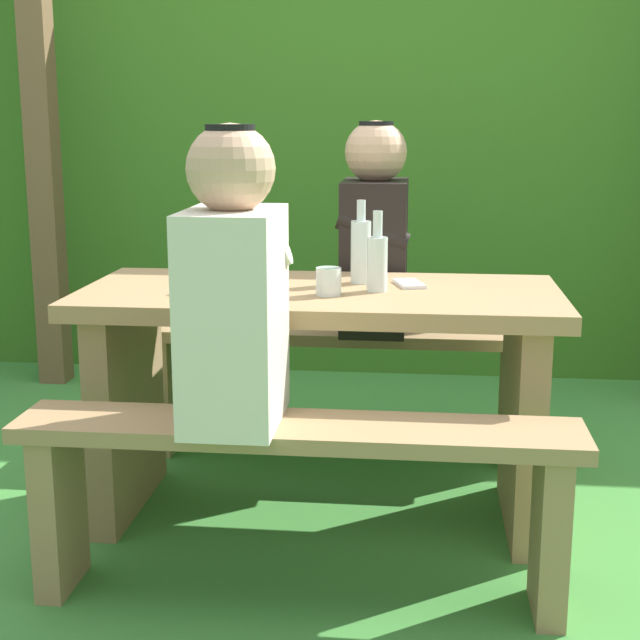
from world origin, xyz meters
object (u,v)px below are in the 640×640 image
bench_near (297,475)px  bench_far (336,366)px  person_black_coat (375,236)px  bottle_left (262,252)px  bottle_center (361,250)px  cell_phone (409,284)px  drinking_glass (328,281)px  person_white_shirt (234,288)px  bottle_right (377,261)px  picnic_table (320,363)px

bench_near → bench_far: (0.00, 1.04, 0.00)m
person_black_coat → bottle_left: (-0.31, -0.49, 0.01)m
bench_near → bench_far: 1.04m
bottle_center → cell_phone: bottle_center is taller
bottle_left → bottle_center: 0.30m
person_black_coat → drinking_glass: size_ratio=9.14×
person_black_coat → bottle_center: bearing=-93.1°
bench_near → person_white_shirt: (-0.15, 0.00, 0.47)m
person_white_shirt → cell_phone: bearing=55.9°
bench_near → bottle_right: bearing=71.6°
picnic_table → drinking_glass: 0.28m
picnic_table → bottle_right: bearing=-5.5°
picnic_table → person_white_shirt: bearing=-106.4°
bottle_right → cell_phone: size_ratio=1.66×
bench_far → bottle_right: size_ratio=6.01×
person_black_coat → bottle_right: bearing=-86.3°
bench_near → bottle_center: size_ratio=5.57×
drinking_glass → person_white_shirt: bearing=-113.6°
bottle_right → bottle_center: size_ratio=0.93×
bench_far → bottle_left: 0.71m
bench_far → bottle_center: bearing=-74.6°
bench_near → bench_far: size_ratio=1.00×
bottle_left → picnic_table: bearing=-8.1°
bench_far → person_white_shirt: person_white_shirt is taller
bench_near → person_white_shirt: bearing=178.8°
picnic_table → bench_far: (0.00, 0.52, -0.15)m
picnic_table → drinking_glass: bearing=-69.4°
bottle_left → cell_phone: (0.43, 0.07, -0.10)m
bottle_left → cell_phone: bottle_left is taller
drinking_glass → bottle_right: (0.13, 0.07, 0.05)m
person_black_coat → cell_phone: 0.45m
drinking_glass → bench_far: bearing=93.2°
picnic_table → bottle_center: bottle_center is taller
picnic_table → bottle_center: bearing=46.1°
person_white_shirt → bottle_center: (0.26, 0.63, 0.01)m
bench_near → person_black_coat: (0.13, 1.04, 0.47)m
cell_phone → bottle_right: bearing=-146.5°
picnic_table → bench_far: 0.54m
drinking_glass → bottle_center: bottle_center is taller
bench_near → cell_phone: size_ratio=10.00×
picnic_table → bottle_left: 0.37m
picnic_table → person_white_shirt: size_ratio=1.95×
person_black_coat → picnic_table: bearing=-104.4°
bottle_left → bottle_center: (0.29, 0.09, -0.00)m
picnic_table → drinking_glass: drinking_glass is taller
drinking_glass → bottle_left: 0.25m
picnic_table → bench_near: 0.54m
person_white_shirt → bottle_right: (0.32, 0.50, -0.00)m
bench_near → person_black_coat: bearing=82.7°
drinking_glass → bottle_left: size_ratio=0.32×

